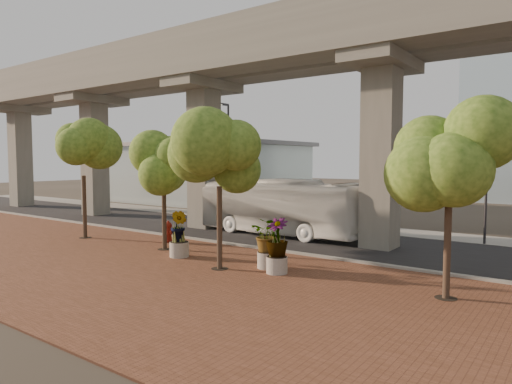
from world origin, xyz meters
The scene contains 18 objects.
ground centered at (0.00, 0.00, 0.00)m, with size 160.00×160.00×0.00m, color #363027.
brick_plaza centered at (0.00, -8.00, 0.03)m, with size 70.00×13.00×0.06m, color brown.
asphalt_road centered at (0.00, 2.00, 0.02)m, with size 90.00×8.00×0.04m, color black.
curb_strip centered at (0.00, -2.00, 0.08)m, with size 70.00×0.25×0.16m, color gray.
far_sidewalk centered at (0.00, 7.50, 0.03)m, with size 90.00×3.00×0.06m, color gray.
transit_viaduct centered at (0.00, 2.00, 7.29)m, with size 72.00×5.60×12.40m.
station_pavilion centered at (-20.00, 16.00, 3.22)m, with size 23.00×13.00×6.30m.
transit_bus centered at (-0.82, 2.39, 1.65)m, with size 2.79×11.87×3.31m, color silver.
fire_hydrant centered at (-3.75, -3.33, 0.61)m, with size 0.57×0.51×1.14m.
planter_front centered at (4.00, -5.09, 1.32)m, with size 1.89×1.89×2.07m.
planter_right centered at (4.78, -5.58, 1.37)m, with size 2.03×2.03×2.17m.
planter_left centered at (-0.50, -5.69, 1.36)m, with size 1.95×1.95×2.15m.
street_tree_far_west centered at (-8.54, -5.22, 4.79)m, with size 4.09×4.09×6.61m.
street_tree_near_west centered at (-2.36, -4.87, 4.30)m, with size 3.62×3.62×5.91m.
street_tree_near_east centered at (2.50, -6.35, 4.61)m, with size 4.09×4.09×6.43m.
street_tree_far_east centered at (10.94, -5.10, 4.41)m, with size 3.75×3.75×6.07m.
streetlamp_west centered at (-8.02, 6.84, 5.09)m, with size 0.43×1.26×8.72m.
streetlamp_east centered at (10.17, 6.05, 4.38)m, with size 0.37×1.09×7.51m.
Camera 1 is at (14.47, -20.24, 4.47)m, focal length 32.00 mm.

